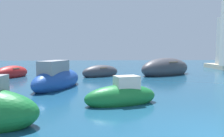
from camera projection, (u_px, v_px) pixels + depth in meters
moored_boat_1 at (166, 69)px, 19.53m from camera, size 5.77×4.78×1.90m
moored_boat_2 at (100, 72)px, 18.39m from camera, size 3.49×2.81×1.19m
moored_boat_4 at (122, 96)px, 9.03m from camera, size 3.23×1.94×1.36m
moored_boat_5 at (57, 79)px, 12.81m from camera, size 3.02×4.67×1.90m
moored_boat_8 at (12, 73)px, 17.73m from camera, size 2.53×3.41×1.18m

